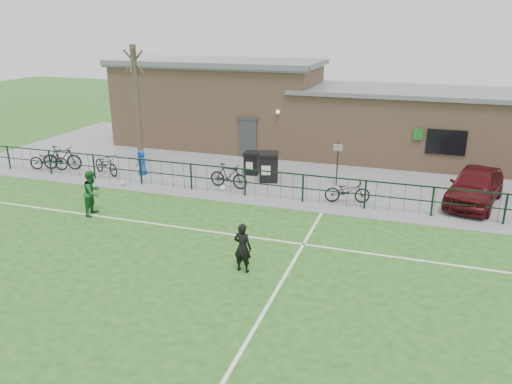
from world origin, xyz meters
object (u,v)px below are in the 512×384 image
(bicycle_b, at_px, (62,158))
(car_maroon, at_px, (475,186))
(bicycle_c, at_px, (106,164))
(outfield_player, at_px, (93,193))
(wheelie_bin_left, at_px, (252,164))
(bicycle_e, at_px, (347,191))
(ball_ground, at_px, (123,183))
(wheelie_bin_right, at_px, (269,168))
(bicycle_d, at_px, (229,176))
(bare_tree, at_px, (137,108))
(sign_post, at_px, (337,164))
(bicycle_a, at_px, (49,160))
(spectator_child, at_px, (142,162))

(bicycle_b, bearing_deg, car_maroon, -100.27)
(bicycle_c, relative_size, outfield_player, 1.10)
(wheelie_bin_left, bearing_deg, bicycle_b, -170.97)
(bicycle_e, height_order, ball_ground, bicycle_e)
(wheelie_bin_right, xyz_separation_m, bicycle_c, (-7.74, -1.51, -0.12))
(wheelie_bin_left, distance_m, bicycle_e, 5.63)
(wheelie_bin_right, bearing_deg, bicycle_d, -145.28)
(bare_tree, bearing_deg, bicycle_d, -17.99)
(sign_post, height_order, bicycle_b, sign_post)
(bare_tree, height_order, bicycle_a, bare_tree)
(bicycle_b, bearing_deg, wheelie_bin_right, -95.58)
(bare_tree, bearing_deg, wheelie_bin_left, 6.10)
(bicycle_d, height_order, bicycle_e, bicycle_d)
(spectator_child, xyz_separation_m, ball_ground, (0.03, -1.77, -0.50))
(wheelie_bin_right, relative_size, sign_post, 0.62)
(spectator_child, height_order, outfield_player, outfield_player)
(bare_tree, xyz_separation_m, car_maroon, (15.61, -0.45, -2.23))
(bare_tree, relative_size, outfield_player, 3.48)
(bicycle_c, bearing_deg, bicycle_d, -66.67)
(wheelie_bin_right, height_order, sign_post, sign_post)
(bicycle_a, distance_m, bicycle_b, 0.67)
(bare_tree, bearing_deg, wheelie_bin_right, -1.54)
(outfield_player, bearing_deg, ball_ground, 10.67)
(sign_post, xyz_separation_m, outfield_player, (-8.21, -6.41, -0.16))
(car_maroon, bearing_deg, wheelie_bin_left, -171.59)
(car_maroon, relative_size, bicycle_e, 2.39)
(bicycle_b, bearing_deg, wheelie_bin_left, -89.81)
(spectator_child, bearing_deg, bicycle_a, -155.28)
(car_maroon, relative_size, bicycle_c, 2.30)
(bicycle_c, relative_size, bicycle_e, 1.04)
(bicycle_e, bearing_deg, bicycle_b, 75.05)
(spectator_child, distance_m, ball_ground, 1.84)
(wheelie_bin_left, height_order, ball_ground, wheelie_bin_left)
(bare_tree, distance_m, outfield_player, 6.91)
(spectator_child, xyz_separation_m, outfield_player, (0.95, -5.13, 0.24))
(outfield_player, bearing_deg, bicycle_b, 43.41)
(wheelie_bin_right, height_order, ball_ground, wheelie_bin_right)
(bare_tree, height_order, bicycle_b, bare_tree)
(sign_post, xyz_separation_m, bicycle_d, (-4.47, -1.85, -0.45))
(bicycle_a, relative_size, bicycle_e, 1.07)
(bicycle_a, xyz_separation_m, spectator_child, (4.82, 0.75, 0.09))
(bicycle_d, height_order, spectator_child, spectator_child)
(bicycle_c, bearing_deg, spectator_child, -50.00)
(car_maroon, relative_size, bicycle_d, 2.41)
(sign_post, relative_size, bicycle_e, 1.09)
(bicycle_c, bearing_deg, bare_tree, -3.92)
(sign_post, distance_m, bicycle_a, 14.14)
(wheelie_bin_left, xyz_separation_m, car_maroon, (9.87, -1.07, 0.25))
(bicycle_b, relative_size, outfield_player, 1.16)
(bicycle_e, bearing_deg, bicycle_c, 74.71)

